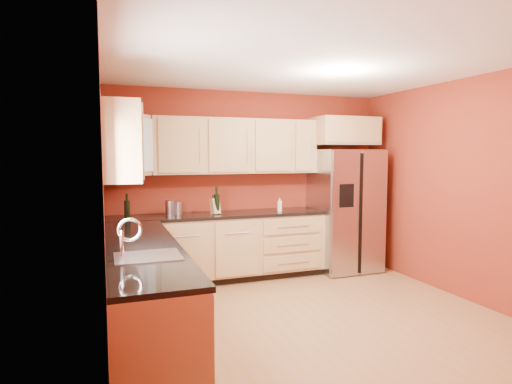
# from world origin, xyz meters

# --- Properties ---
(floor) EXTENTS (4.00, 4.00, 0.00)m
(floor) POSITION_xyz_m (0.00, 0.00, 0.00)
(floor) COLOR olive
(floor) RESTS_ON ground
(ceiling) EXTENTS (4.00, 4.00, 0.00)m
(ceiling) POSITION_xyz_m (0.00, 0.00, 2.60)
(ceiling) COLOR white
(ceiling) RESTS_ON wall_back
(wall_back) EXTENTS (4.00, 0.04, 2.60)m
(wall_back) POSITION_xyz_m (0.00, 2.00, 1.30)
(wall_back) COLOR maroon
(wall_back) RESTS_ON floor
(wall_front) EXTENTS (4.00, 0.04, 2.60)m
(wall_front) POSITION_xyz_m (0.00, -2.00, 1.30)
(wall_front) COLOR maroon
(wall_front) RESTS_ON floor
(wall_left) EXTENTS (0.04, 4.00, 2.60)m
(wall_left) POSITION_xyz_m (-2.00, 0.00, 1.30)
(wall_left) COLOR maroon
(wall_left) RESTS_ON floor
(wall_right) EXTENTS (0.04, 4.00, 2.60)m
(wall_right) POSITION_xyz_m (2.00, 0.00, 1.30)
(wall_right) COLOR maroon
(wall_right) RESTS_ON floor
(base_cabinets_back) EXTENTS (2.90, 0.60, 0.88)m
(base_cabinets_back) POSITION_xyz_m (-0.55, 1.70, 0.44)
(base_cabinets_back) COLOR tan
(base_cabinets_back) RESTS_ON floor
(base_cabinets_left) EXTENTS (0.60, 2.80, 0.88)m
(base_cabinets_left) POSITION_xyz_m (-1.70, 0.00, 0.44)
(base_cabinets_left) COLOR tan
(base_cabinets_left) RESTS_ON floor
(countertop_back) EXTENTS (2.90, 0.62, 0.04)m
(countertop_back) POSITION_xyz_m (-0.55, 1.69, 0.90)
(countertop_back) COLOR black
(countertop_back) RESTS_ON base_cabinets_back
(countertop_left) EXTENTS (0.62, 2.80, 0.04)m
(countertop_left) POSITION_xyz_m (-1.69, 0.00, 0.90)
(countertop_left) COLOR black
(countertop_left) RESTS_ON base_cabinets_left
(upper_cabinets_back) EXTENTS (2.30, 0.33, 0.75)m
(upper_cabinets_back) POSITION_xyz_m (-0.25, 1.83, 1.83)
(upper_cabinets_back) COLOR tan
(upper_cabinets_back) RESTS_ON wall_back
(upper_cabinets_left) EXTENTS (0.33, 1.35, 0.75)m
(upper_cabinets_left) POSITION_xyz_m (-1.83, 0.72, 1.83)
(upper_cabinets_left) COLOR tan
(upper_cabinets_left) RESTS_ON wall_left
(corner_upper_cabinet) EXTENTS (0.67, 0.67, 0.75)m
(corner_upper_cabinet) POSITION_xyz_m (-1.67, 1.67, 1.83)
(corner_upper_cabinet) COLOR tan
(corner_upper_cabinet) RESTS_ON wall_back
(over_fridge_cabinet) EXTENTS (0.92, 0.60, 0.40)m
(over_fridge_cabinet) POSITION_xyz_m (1.35, 1.70, 2.05)
(over_fridge_cabinet) COLOR tan
(over_fridge_cabinet) RESTS_ON wall_back
(refrigerator) EXTENTS (0.90, 0.75, 1.78)m
(refrigerator) POSITION_xyz_m (1.35, 1.62, 0.89)
(refrigerator) COLOR #AEAFB3
(refrigerator) RESTS_ON floor
(window) EXTENTS (0.03, 0.90, 1.00)m
(window) POSITION_xyz_m (-1.98, -0.50, 1.55)
(window) COLOR white
(window) RESTS_ON wall_left
(sink_faucet) EXTENTS (0.50, 0.42, 0.30)m
(sink_faucet) POSITION_xyz_m (-1.69, -0.50, 1.07)
(sink_faucet) COLOR silver
(sink_faucet) RESTS_ON countertop_left
(canister_left) EXTENTS (0.15, 0.15, 0.19)m
(canister_left) POSITION_xyz_m (-1.19, 1.75, 1.02)
(canister_left) COLOR #AEAFB3
(canister_left) RESTS_ON countertop_back
(canister_right) EXTENTS (0.12, 0.12, 0.17)m
(canister_right) POSITION_xyz_m (-1.08, 1.75, 1.01)
(canister_right) COLOR #AEAFB3
(canister_right) RESTS_ON countertop_back
(wine_bottle_a) EXTENTS (0.08, 0.08, 0.30)m
(wine_bottle_a) POSITION_xyz_m (-1.73, 1.67, 1.07)
(wine_bottle_a) COLOR black
(wine_bottle_a) RESTS_ON countertop_back
(wine_bottle_b) EXTENTS (0.10, 0.10, 0.37)m
(wine_bottle_b) POSITION_xyz_m (-0.59, 1.64, 1.10)
(wine_bottle_b) COLOR black
(wine_bottle_b) RESTS_ON countertop_back
(knife_block) EXTENTS (0.12, 0.12, 0.21)m
(knife_block) POSITION_xyz_m (-0.61, 1.66, 1.02)
(knife_block) COLOR tan
(knife_block) RESTS_ON countertop_back
(soap_dispenser) EXTENTS (0.08, 0.08, 0.18)m
(soap_dispenser) POSITION_xyz_m (0.30, 1.62, 1.01)
(soap_dispenser) COLOR white
(soap_dispenser) RESTS_ON countertop_back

